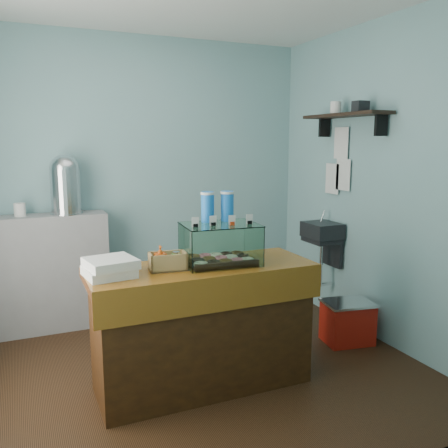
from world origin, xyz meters
name	(u,v)px	position (x,y,z in m)	size (l,w,h in m)	color
ground	(191,369)	(0.00, 0.00, 0.00)	(3.50, 3.50, 0.00)	black
room_shell	(192,150)	(0.03, 0.01, 1.71)	(3.54, 3.04, 2.82)	#719EA5
counter	(202,326)	(0.00, -0.25, 0.46)	(1.60, 0.60, 0.90)	#41220C
back_shelf	(53,272)	(-0.90, 1.32, 0.55)	(1.00, 0.32, 1.10)	gray
display_case	(220,241)	(0.15, -0.22, 1.06)	(0.56, 0.43, 0.51)	#351910
condiment_crate	(167,261)	(-0.26, -0.25, 0.96)	(0.26, 0.17, 0.17)	#A68A53
pastry_boxes	(110,267)	(-0.64, -0.25, 0.96)	(0.35, 0.35, 0.12)	silver
coffee_urn	(65,183)	(-0.75, 1.31, 1.39)	(0.30, 0.30, 0.55)	silver
red_cooler	(347,322)	(1.45, -0.06, 0.19)	(0.47, 0.39, 0.37)	#B81A0E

